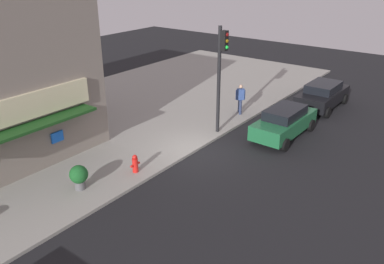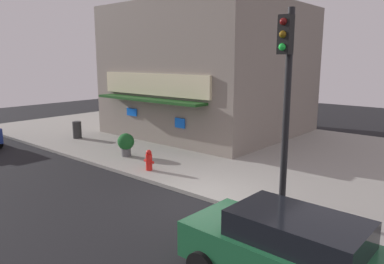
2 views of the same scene
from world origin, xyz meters
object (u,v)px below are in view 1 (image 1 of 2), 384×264
at_px(fire_hydrant, 135,164).
at_px(potted_plant_by_doorway, 79,176).
at_px(traffic_light, 221,67).
at_px(pedestrian, 240,98).
at_px(parked_car_green, 284,122).
at_px(parked_car_black, 322,95).

bearing_deg(fire_hydrant, potted_plant_by_doorway, 161.46).
bearing_deg(traffic_light, pedestrian, 10.46).
bearing_deg(parked_car_green, pedestrian, 69.41).
distance_m(fire_hydrant, parked_car_green, 8.19).
height_order(potted_plant_by_doorway, parked_car_black, parked_car_black).
distance_m(parked_car_green, parked_car_black, 5.50).
distance_m(traffic_light, pedestrian, 3.99).
bearing_deg(pedestrian, potted_plant_by_doorway, 176.50).
xyz_separation_m(fire_hydrant, potted_plant_by_doorway, (-2.30, 0.77, 0.20)).
relative_size(fire_hydrant, potted_plant_by_doorway, 0.79).
distance_m(traffic_light, potted_plant_by_doorway, 8.63).
height_order(fire_hydrant, parked_car_black, parked_car_black).
relative_size(fire_hydrant, pedestrian, 0.46).
bearing_deg(pedestrian, fire_hydrant, -179.38).
xyz_separation_m(fire_hydrant, parked_car_black, (13.00, -3.23, 0.30)).
xyz_separation_m(parked_car_green, parked_car_black, (5.50, 0.04, 0.00)).
height_order(traffic_light, potted_plant_by_doorway, traffic_light).
distance_m(pedestrian, parked_car_green, 3.61).
bearing_deg(pedestrian, parked_car_black, -38.16).
bearing_deg(parked_car_black, fire_hydrant, 166.03).
bearing_deg(potted_plant_by_doorway, parked_car_black, -14.67).
distance_m(traffic_light, fire_hydrant, 6.53).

